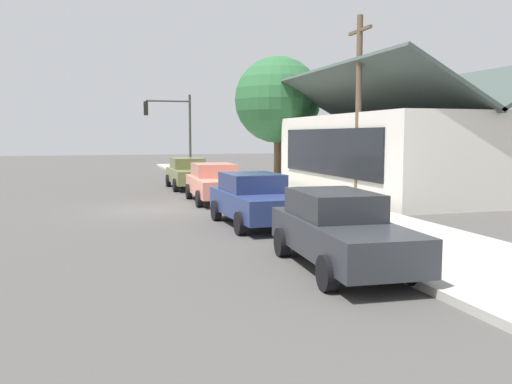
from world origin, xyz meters
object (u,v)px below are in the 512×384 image
(car_olive, at_px, (188,173))
(car_coral, at_px, (215,182))
(car_charcoal, at_px, (339,230))
(utility_pole_wooden, at_px, (358,106))
(shade_tree, at_px, (278,100))
(fire_hydrant_red, at_px, (251,190))
(car_navy, at_px, (255,199))
(traffic_light_main, at_px, (172,123))

(car_olive, bearing_deg, car_coral, 1.37)
(car_charcoal, height_order, utility_pole_wooden, utility_pole_wooden)
(car_coral, bearing_deg, shade_tree, 148.67)
(fire_hydrant_red, bearing_deg, utility_pole_wooden, 66.94)
(car_coral, xyz_separation_m, car_navy, (6.21, -0.10, -0.00))
(car_olive, xyz_separation_m, fire_hydrant_red, (6.69, 1.48, -0.32))
(traffic_light_main, bearing_deg, car_coral, 1.49)
(car_coral, height_order, traffic_light_main, traffic_light_main)
(car_olive, relative_size, traffic_light_main, 0.89)
(car_olive, bearing_deg, car_charcoal, 0.80)
(car_charcoal, height_order, fire_hydrant_red, car_charcoal)
(utility_pole_wooden, bearing_deg, traffic_light_main, -156.30)
(car_olive, distance_m, car_navy, 12.32)
(traffic_light_main, height_order, utility_pole_wooden, utility_pole_wooden)
(car_charcoal, distance_m, utility_pole_wooden, 11.54)
(car_olive, distance_m, traffic_light_main, 5.24)
(car_charcoal, xyz_separation_m, utility_pole_wooden, (-9.73, 5.36, 3.11))
(car_navy, relative_size, car_charcoal, 0.94)
(car_olive, xyz_separation_m, car_charcoal, (18.13, 0.12, -0.00))
(car_navy, xyz_separation_m, traffic_light_main, (-16.83, -0.18, 2.68))
(car_olive, height_order, car_coral, same)
(car_charcoal, bearing_deg, utility_pole_wooden, 154.46)
(car_navy, relative_size, fire_hydrant_red, 6.38)
(car_olive, distance_m, car_charcoal, 18.13)
(car_navy, height_order, car_charcoal, same)
(car_navy, xyz_separation_m, shade_tree, (-15.17, 5.90, 4.05))
(car_coral, height_order, shade_tree, shade_tree)
(car_olive, height_order, car_charcoal, same)
(car_olive, height_order, shade_tree, shade_tree)
(car_charcoal, distance_m, fire_hydrant_red, 11.52)
(car_charcoal, bearing_deg, traffic_light_main, -175.94)
(shade_tree, bearing_deg, car_olive, -64.23)
(car_coral, relative_size, shade_tree, 0.62)
(car_navy, bearing_deg, traffic_light_main, 178.95)
(car_olive, bearing_deg, fire_hydrant_red, 12.93)
(car_navy, relative_size, utility_pole_wooden, 0.60)
(car_navy, distance_m, fire_hydrant_red, 5.84)
(car_navy, bearing_deg, fire_hydrant_red, 163.61)
(car_olive, xyz_separation_m, traffic_light_main, (-4.50, -0.18, 2.68))
(car_navy, bearing_deg, car_charcoal, -0.47)
(car_navy, distance_m, traffic_light_main, 17.04)
(car_coral, xyz_separation_m, utility_pole_wooden, (2.28, 5.38, 3.11))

